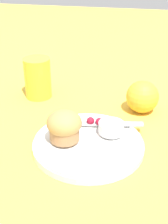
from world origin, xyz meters
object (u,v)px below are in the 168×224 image
muffin (64,126)px  juice_glass (38,78)px  orange_fruit (142,97)px  butter_knife (103,124)px

muffin → juice_glass: juice_glass is taller
orange_fruit → butter_knife: bearing=-125.0°
butter_knife → juice_glass: 0.25m
orange_fruit → juice_glass: size_ratio=0.74×
orange_fruit → juice_glass: juice_glass is taller
butter_knife → juice_glass: bearing=133.6°
muffin → butter_knife: muffin is taller
butter_knife → muffin: bearing=-143.4°
muffin → juice_glass: 0.25m
butter_knife → juice_glass: (-0.20, 0.15, 0.03)m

